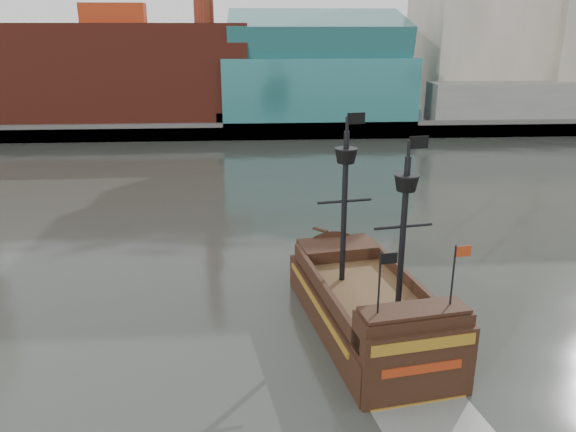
{
  "coord_description": "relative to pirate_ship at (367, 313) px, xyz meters",
  "views": [
    {
      "loc": [
        -0.71,
        -23.0,
        16.5
      ],
      "look_at": [
        1.71,
        13.85,
        4.0
      ],
      "focal_mm": 35.0,
      "sensor_mm": 36.0,
      "label": 1
    }
  ],
  "objects": [
    {
      "name": "seawall",
      "position": [
        -5.61,
        57.68,
        0.12
      ],
      "size": [
        220.0,
        1.0,
        2.6
      ],
      "primitive_type": "cube",
      "color": "#4C4C49",
      "rests_on": "ground"
    },
    {
      "name": "pirate_ship",
      "position": [
        0.0,
        0.0,
        0.0
      ],
      "size": [
        8.01,
        18.06,
        13.05
      ],
      "rotation": [
        0.0,
        0.0,
        0.17
      ],
      "color": "black",
      "rests_on": "ground"
    },
    {
      "name": "promenade_far",
      "position": [
        -5.61,
        87.18,
        -0.18
      ],
      "size": [
        220.0,
        60.0,
        2.0
      ],
      "primitive_type": "cube",
      "color": "slate",
      "rests_on": "ground"
    },
    {
      "name": "ground",
      "position": [
        -5.61,
        -4.82,
        -1.18
      ],
      "size": [
        400.0,
        400.0,
        0.0
      ],
      "primitive_type": "plane",
      "color": "#292B26",
      "rests_on": "ground"
    }
  ]
}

